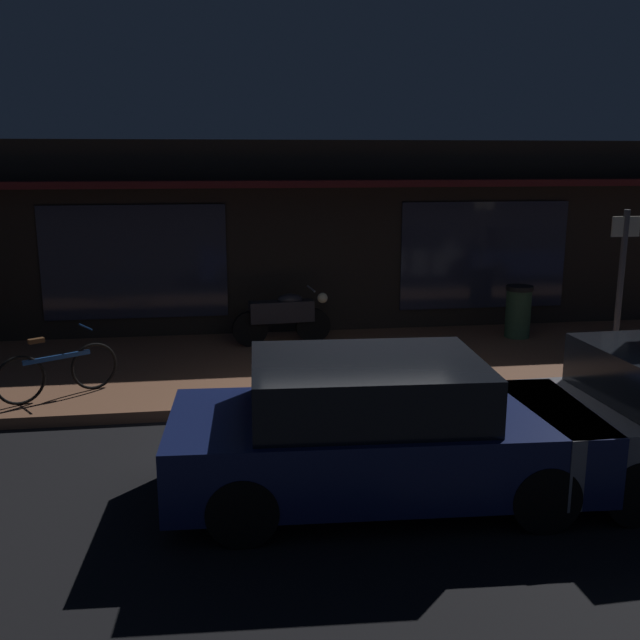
# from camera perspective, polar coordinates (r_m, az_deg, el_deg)

# --- Properties ---
(ground_plane) EXTENTS (60.00, 60.00, 0.00)m
(ground_plane) POSITION_cam_1_polar(r_m,az_deg,el_deg) (8.67, 4.14, -9.61)
(ground_plane) COLOR black
(sidewalk_slab) EXTENTS (18.00, 4.00, 0.15)m
(sidewalk_slab) POSITION_cam_1_polar(r_m,az_deg,el_deg) (11.42, 0.97, -3.57)
(sidewalk_slab) COLOR brown
(sidewalk_slab) RESTS_ON ground_plane
(storefront_building) EXTENTS (18.00, 3.30, 3.60)m
(storefront_building) POSITION_cam_1_polar(r_m,az_deg,el_deg) (14.39, -1.14, 6.87)
(storefront_building) COLOR black
(storefront_building) RESTS_ON ground_plane
(motorcycle) EXTENTS (1.70, 0.55, 0.97)m
(motorcycle) POSITION_cam_1_polar(r_m,az_deg,el_deg) (12.27, -2.92, 0.33)
(motorcycle) COLOR black
(motorcycle) RESTS_ON sidewalk_slab
(bicycle_parked) EXTENTS (1.43, 0.92, 0.91)m
(bicycle_parked) POSITION_cam_1_polar(r_m,az_deg,el_deg) (10.22, -20.15, -3.84)
(bicycle_parked) COLOR black
(bicycle_parked) RESTS_ON sidewalk_slab
(sign_post) EXTENTS (0.44, 0.09, 2.40)m
(sign_post) POSITION_cam_1_polar(r_m,az_deg,el_deg) (11.69, 22.84, 3.01)
(sign_post) COLOR #47474C
(sign_post) RESTS_ON sidewalk_slab
(trash_bin) EXTENTS (0.48, 0.48, 0.93)m
(trash_bin) POSITION_cam_1_polar(r_m,az_deg,el_deg) (13.23, 15.50, 0.68)
(trash_bin) COLOR #2D4C33
(trash_bin) RESTS_ON sidewalk_slab
(parked_car_near) EXTENTS (4.19, 1.97, 1.42)m
(parked_car_near) POSITION_cam_1_polar(r_m,az_deg,el_deg) (7.09, 4.55, -8.72)
(parked_car_near) COLOR black
(parked_car_near) RESTS_ON ground_plane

